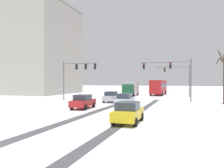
# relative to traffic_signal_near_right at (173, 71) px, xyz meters

# --- Properties ---
(wheel_track_left_lane) EXTENTS (0.94, 32.87, 0.01)m
(wheel_track_left_lane) POSITION_rel_traffic_signal_near_right_xyz_m (-7.03, -12.98, -4.70)
(wheel_track_left_lane) COLOR #4C4C51
(wheel_track_left_lane) RESTS_ON ground
(wheel_track_right_lane) EXTENTS (0.79, 32.87, 0.01)m
(wheel_track_right_lane) POSITION_rel_traffic_signal_near_right_xyz_m (-2.69, -12.98, -4.70)
(wheel_track_right_lane) COLOR #4C4C51
(wheel_track_right_lane) RESTS_ON ground
(sidewalk_kerb_right) EXTENTS (4.00, 32.87, 0.12)m
(sidewalk_kerb_right) POSITION_rel_traffic_signal_near_right_xyz_m (4.06, -14.48, -4.65)
(sidewalk_kerb_right) COLOR white
(sidewalk_kerb_right) RESTS_ON ground
(traffic_signal_near_right) EXTENTS (7.55, 0.47, 6.50)m
(traffic_signal_near_right) POSITION_rel_traffic_signal_near_right_xyz_m (0.00, 0.00, 0.00)
(traffic_signal_near_right) COLOR #56565B
(traffic_signal_near_right) RESTS_ON ground
(traffic_signal_far_right) EXTENTS (7.00, 0.40, 6.50)m
(traffic_signal_far_right) POSITION_rel_traffic_signal_near_right_xyz_m (0.69, 12.02, -0.22)
(traffic_signal_far_right) COLOR #56565B
(traffic_signal_far_right) RESTS_ON ground
(traffic_signal_near_left) EXTENTS (5.98, 0.53, 6.50)m
(traffic_signal_near_left) POSITION_rel_traffic_signal_near_right_xyz_m (-15.21, -1.94, 0.08)
(traffic_signal_near_left) COLOR #56565B
(traffic_signal_near_left) RESTS_ON ground
(car_silver_lead) EXTENTS (1.98, 4.18, 1.62)m
(car_silver_lead) POSITION_rel_traffic_signal_near_right_xyz_m (-8.78, -3.28, -3.89)
(car_silver_lead) COLOR #B7BABF
(car_silver_lead) RESTS_ON ground
(car_white_second) EXTENTS (1.87, 4.12, 1.62)m
(car_white_second) POSITION_rel_traffic_signal_near_right_xyz_m (-5.36, -8.21, -3.89)
(car_white_second) COLOR silver
(car_white_second) RESTS_ON ground
(car_red_third) EXTENTS (1.94, 4.15, 1.62)m
(car_red_third) POSITION_rel_traffic_signal_near_right_xyz_m (-9.42, -11.89, -3.89)
(car_red_third) COLOR red
(car_red_third) RESTS_ON ground
(car_yellow_cab_fourth) EXTENTS (1.87, 4.12, 1.62)m
(car_yellow_cab_fourth) POSITION_rel_traffic_signal_near_right_xyz_m (-2.30, -19.04, -3.89)
(car_yellow_cab_fourth) COLOR yellow
(car_yellow_cab_fourth) RESTS_ON ground
(bus_oncoming) EXTENTS (2.91, 11.07, 3.38)m
(bus_oncoming) POSITION_rel_traffic_signal_near_right_xyz_m (-3.97, 17.40, -2.71)
(bus_oncoming) COLOR #B21E1E
(bus_oncoming) RESTS_ON ground
(box_truck_delivery) EXTENTS (2.42, 7.45, 3.02)m
(box_truck_delivery) POSITION_rel_traffic_signal_near_right_xyz_m (-9.25, 11.89, -3.07)
(box_truck_delivery) COLOR #194C2D
(box_truck_delivery) RESTS_ON ground
(bare_tree_sidewalk_far) EXTENTS (2.14, 1.97, 7.44)m
(bare_tree_sidewalk_far) POSITION_rel_traffic_signal_near_right_xyz_m (6.96, -1.40, -0.81)
(bare_tree_sidewalk_far) COLOR #423023
(bare_tree_sidewalk_far) RESTS_ON ground
(office_building_far_left_block) EXTENTS (26.51, 18.80, 22.36)m
(office_building_far_left_block) POSITION_rel_traffic_signal_near_right_xyz_m (-39.12, 13.92, 6.48)
(office_building_far_left_block) COLOR #B2ADA3
(office_building_far_left_block) RESTS_ON ground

